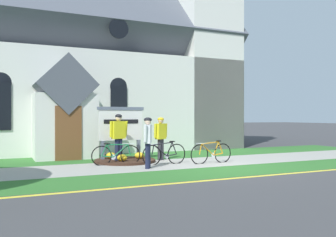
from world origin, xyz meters
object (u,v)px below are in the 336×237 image
(bicycle_silver, at_px, (116,155))
(roadside_conifer, at_px, (205,57))
(cyclist_in_orange_jersey, at_px, (119,134))
(bicycle_green, at_px, (165,154))
(bicycle_red, at_px, (211,153))
(cyclist_in_green_jersey, at_px, (148,139))
(church_sign, at_px, (121,126))
(cyclist_in_blue_jersey, at_px, (161,135))

(bicycle_silver, height_order, roadside_conifer, roadside_conifer)
(cyclist_in_orange_jersey, bearing_deg, bicycle_green, -40.99)
(bicycle_red, height_order, cyclist_in_orange_jersey, cyclist_in_orange_jersey)
(bicycle_red, height_order, cyclist_in_green_jersey, cyclist_in_green_jersey)
(cyclist_in_orange_jersey, xyz_separation_m, roadside_conifer, (7.78, 6.97, 4.35))
(church_sign, bearing_deg, cyclist_in_green_jersey, -86.30)
(cyclist_in_orange_jersey, relative_size, roadside_conifer, 0.21)
(bicycle_green, xyz_separation_m, cyclist_in_orange_jersey, (-1.32, 1.15, 0.68))
(bicycle_silver, distance_m, cyclist_in_green_jersey, 1.56)
(bicycle_green, relative_size, roadside_conifer, 0.20)
(church_sign, relative_size, bicycle_silver, 1.21)
(bicycle_green, bearing_deg, cyclist_in_green_jersey, -143.61)
(church_sign, xyz_separation_m, bicycle_silver, (-0.55, -1.15, -0.97))
(bicycle_red, distance_m, roadside_conifer, 10.98)
(bicycle_red, height_order, bicycle_silver, bicycle_red)
(church_sign, bearing_deg, bicycle_silver, -115.40)
(roadside_conifer, bearing_deg, cyclist_in_blue_jersey, -131.36)
(bicycle_green, bearing_deg, bicycle_silver, 159.52)
(cyclist_in_blue_jersey, relative_size, cyclist_in_orange_jersey, 0.93)
(bicycle_silver, height_order, cyclist_in_blue_jersey, cyclist_in_blue_jersey)
(church_sign, bearing_deg, bicycle_green, -59.06)
(bicycle_silver, relative_size, cyclist_in_blue_jersey, 1.02)
(cyclist_in_green_jersey, bearing_deg, cyclist_in_blue_jersey, 55.86)
(cyclist_in_green_jersey, xyz_separation_m, cyclist_in_orange_jersey, (-0.43, 1.80, 0.09))
(bicycle_green, distance_m, roadside_conifer, 11.53)
(bicycle_red, xyz_separation_m, roadside_conifer, (4.77, 8.51, 5.03))
(bicycle_green, distance_m, cyclist_in_orange_jersey, 1.88)
(bicycle_silver, bearing_deg, church_sign, 64.60)
(bicycle_silver, xyz_separation_m, cyclist_in_blue_jersey, (1.98, 0.64, 0.61))
(bicycle_silver, bearing_deg, roadside_conifer, 43.09)
(church_sign, bearing_deg, cyclist_in_blue_jersey, -19.68)
(church_sign, distance_m, bicycle_red, 3.59)
(bicycle_green, relative_size, bicycle_red, 1.00)
(bicycle_red, relative_size, bicycle_silver, 1.02)
(bicycle_silver, height_order, cyclist_in_orange_jersey, cyclist_in_orange_jersey)
(cyclist_in_blue_jersey, xyz_separation_m, cyclist_in_green_jersey, (-1.28, -1.89, 0.00))
(church_sign, height_order, cyclist_in_orange_jersey, church_sign)
(cyclist_in_green_jersey, height_order, roadside_conifer, roadside_conifer)
(cyclist_in_blue_jersey, distance_m, cyclist_in_green_jersey, 2.28)
(cyclist_in_orange_jersey, bearing_deg, church_sign, 64.95)
(church_sign, bearing_deg, cyclist_in_orange_jersey, -115.05)
(cyclist_in_blue_jersey, bearing_deg, bicycle_green, -107.55)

